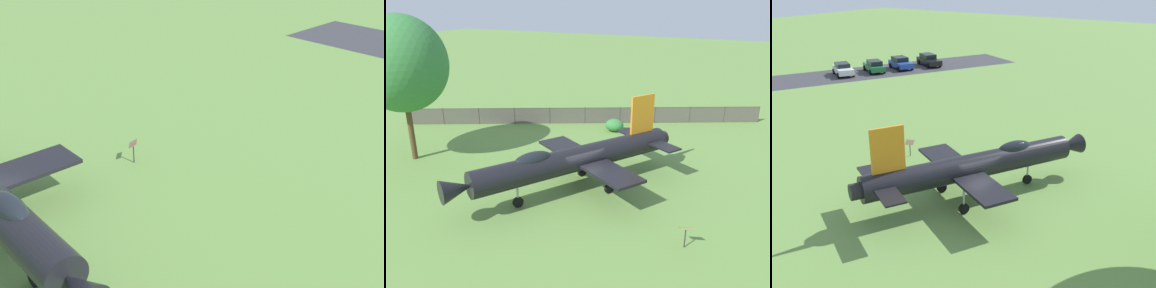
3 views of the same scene
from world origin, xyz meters
The scene contains 8 objects.
ground_plane centered at (0.00, 0.00, 0.00)m, with size 200.00×200.00×0.00m, color #668E42.
parking_strip centered at (28.30, -23.55, 0.00)m, with size 35.97×8.00×0.00m, color #38383D.
display_jet centered at (-0.17, -0.31, 2.03)m, with size 9.48×13.64×5.14m.
info_plaque centered at (7.09, -2.91, 0.85)m, with size 0.70×0.58×1.14m.
parked_car_black centered at (25.56, -29.18, 0.81)m, with size 4.89×3.73×1.58m.
parked_car_blue centered at (27.43, -25.46, 0.80)m, with size 4.58×3.56×1.57m.
parked_car_green centered at (28.95, -22.05, 0.79)m, with size 4.71×3.80×1.54m.
parked_car_white centered at (30.92, -18.54, 0.78)m, with size 4.64×3.79×1.49m.
Camera 3 is at (-12.47, 19.83, 12.49)m, focal length 42.14 mm.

